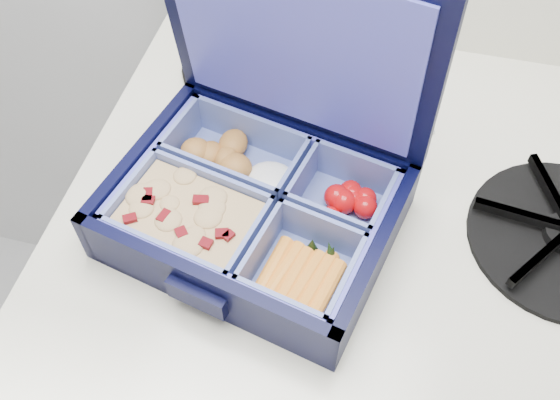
% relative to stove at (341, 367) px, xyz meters
% --- Properties ---
extents(stove, '(0.62, 0.62, 0.93)m').
position_rel_stove_xyz_m(stove, '(0.00, 0.00, 0.00)').
color(stove, silver).
rests_on(stove, floor).
extents(bento_box, '(0.30, 0.25, 0.06)m').
position_rel_stove_xyz_m(bento_box, '(-0.11, -0.07, 0.50)').
color(bento_box, black).
rests_on(bento_box, stove).
extents(burner_grate_rear, '(0.20, 0.20, 0.02)m').
position_rel_stove_xyz_m(burner_grate_rear, '(-0.18, 0.16, 0.48)').
color(burner_grate_rear, black).
rests_on(burner_grate_rear, stove).
extents(fork, '(0.17, 0.11, 0.01)m').
position_rel_stove_xyz_m(fork, '(-0.04, 0.06, 0.47)').
color(fork, silver).
rests_on(fork, stove).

